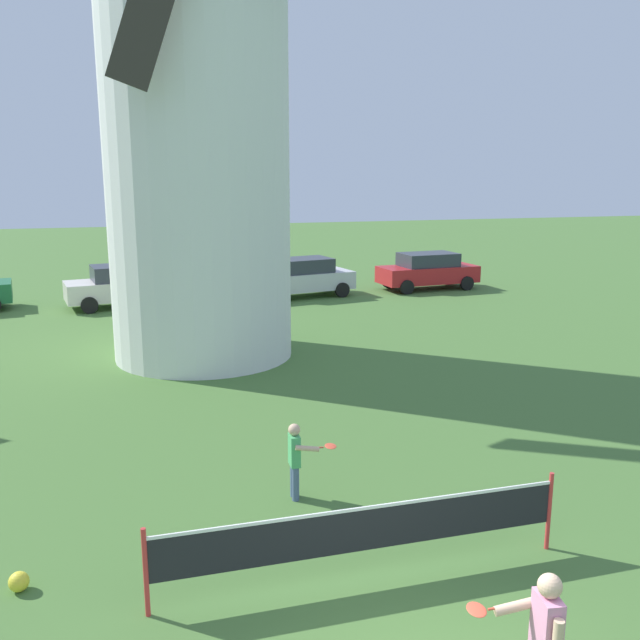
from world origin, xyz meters
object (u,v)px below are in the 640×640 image
at_px(player_near, 543,638).
at_px(parked_car_silver, 302,277).
at_px(stray_ball, 19,582).
at_px(parked_car_red, 428,270).
at_px(tennis_net, 364,529).
at_px(player_far, 296,456).
at_px(parked_car_cream, 128,285).
at_px(windmill, 194,56).

height_order(player_near, parked_car_silver, parked_car_silver).
bearing_deg(stray_ball, parked_car_red, 53.24).
xyz_separation_m(tennis_net, parked_car_red, (9.78, 19.53, 0.12)).
bearing_deg(player_near, parked_car_silver, 81.37).
height_order(player_far, parked_car_cream, parked_car_cream).
xyz_separation_m(player_near, parked_car_cream, (-3.50, 21.70, -0.03)).
height_order(windmill, stray_ball, windmill).
xyz_separation_m(player_near, parked_car_silver, (3.30, 21.77, -0.03)).
distance_m(tennis_net, parked_car_silver, 19.68).
bearing_deg(stray_ball, parked_car_cream, 85.44).
relative_size(tennis_net, parked_car_red, 1.22).
distance_m(windmill, parked_car_cream, 10.76).
bearing_deg(player_far, player_near, -76.99).
xyz_separation_m(player_far, stray_ball, (-3.83, -1.42, -0.57)).
bearing_deg(parked_car_red, tennis_net, -116.61).
relative_size(stray_ball, parked_car_silver, 0.06).
distance_m(stray_ball, parked_car_silver, 20.11).
height_order(parked_car_silver, parked_car_red, same).
distance_m(player_far, parked_car_silver, 17.47).
bearing_deg(stray_ball, windmill, 71.69).
height_order(player_far, stray_ball, player_far).
distance_m(player_near, stray_ball, 6.08).
bearing_deg(player_far, tennis_net, -82.97).
distance_m(stray_ball, parked_car_red, 23.24).
bearing_deg(parked_car_red, windmill, -141.76).
bearing_deg(player_far, stray_ball, -159.61).
bearing_deg(player_near, windmill, 96.31).
bearing_deg(tennis_net, windmill, 93.50).
xyz_separation_m(stray_ball, parked_car_red, (13.90, 18.61, 0.69)).
bearing_deg(parked_car_cream, parked_car_silver, 0.59).
bearing_deg(parked_car_red, stray_ball, -126.76).
distance_m(player_far, stray_ball, 4.12).
relative_size(player_near, player_far, 1.21).
relative_size(tennis_net, stray_ball, 21.56).
height_order(parked_car_cream, parked_car_red, same).
relative_size(player_far, parked_car_red, 0.28).
xyz_separation_m(player_near, stray_ball, (-4.95, 3.45, -0.72)).
bearing_deg(parked_car_cream, player_far, -81.98).
bearing_deg(tennis_net, parked_car_red, 63.39).
height_order(windmill, tennis_net, windmill).
bearing_deg(player_far, windmill, 92.57).
distance_m(tennis_net, player_near, 2.67).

